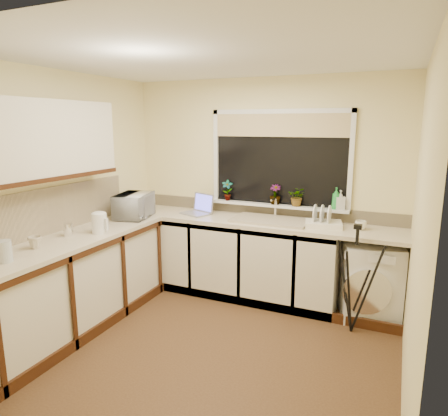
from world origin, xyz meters
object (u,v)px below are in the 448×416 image
Objects in this scene: steel_jar at (68,230)px; microwave at (134,206)px; dish_rack at (323,224)px; glass_jug at (4,251)px; cup_back at (361,225)px; cup_left at (35,242)px; plant_d at (297,197)px; kettle at (99,223)px; plant_a at (227,190)px; soap_bottle_green at (336,198)px; plant_c at (275,194)px; laptop at (199,208)px; soap_bottle_clear at (340,200)px; washing_machine at (370,280)px; tripod at (354,279)px.

steel_jar is 0.24× the size of microwave.
microwave is at bearing 179.95° from dish_rack.
cup_back is (2.40, 2.13, -0.04)m from glass_jug.
dish_rack is 2.74m from cup_left.
plant_d is at bearing 53.60° from glass_jug.
kettle is 0.78× the size of plant_a.
plant_d is (1.70, 0.65, 0.12)m from microwave.
plant_c is at bearing -179.34° from soap_bottle_green.
microwave is 1.09m from plant_a.
plant_d is (1.81, 1.55, 0.20)m from steel_jar.
soap_bottle_clear is at bearing 27.82° from laptop.
washing_machine is 1.34m from plant_c.
cup_left reaches higher than washing_machine.
laptop is 0.37× the size of tripod.
plant_c is at bearing 52.32° from cup_left.
tripod is at bearing -103.04° from microwave.
cup_back is at bearing -7.12° from dish_rack.
kettle is 0.29m from steel_jar.
dish_rack is 0.35× the size of tripod.
plant_c is (-0.96, 0.60, 0.64)m from tripod.
laptop is at bearing 149.92° from tripod.
laptop is 0.75m from microwave.
soap_bottle_green is (1.54, 0.20, 0.20)m from laptop.
steel_jar is at bearing -122.10° from plant_a.
glass_jug is at bearing -122.01° from plant_c.
washing_machine is 3.35m from glass_jug.
plant_d is (1.61, 1.34, 0.16)m from kettle.
plant_d is at bearing 151.42° from washing_machine.
dish_rack is 3.05× the size of steel_jar.
plant_d reaches higher than soap_bottle_clear.
plant_c reaches higher than washing_machine.
microwave reaches higher than laptop.
soap_bottle_clear is 1.83× the size of cup_left.
plant_d is at bearing 39.82° from kettle.
glass_jug is (-2.04, -2.09, 0.06)m from dish_rack.
tripod is at bearing -120.73° from washing_machine.
steel_jar is (-0.20, -0.20, -0.04)m from kettle.
washing_machine is 0.90m from soap_bottle_green.
tripod is 6.21× the size of glass_jug.
microwave reaches higher than cup_back.
tripod is at bearing -67.76° from soap_bottle_clear.
glass_jug is at bearing -132.34° from soap_bottle_green.
steel_jar is at bearing -168.40° from washing_machine.
washing_machine is 0.73m from dish_rack.
plant_a is (0.97, 1.54, 0.21)m from steel_jar.
kettle reaches higher than cup_left.
plant_a reaches higher than washing_machine.
plant_d is at bearing -178.20° from soap_bottle_green.
dish_rack is at bearing 167.44° from washing_machine.
soap_bottle_clear is at bearing 3.24° from soap_bottle_green.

